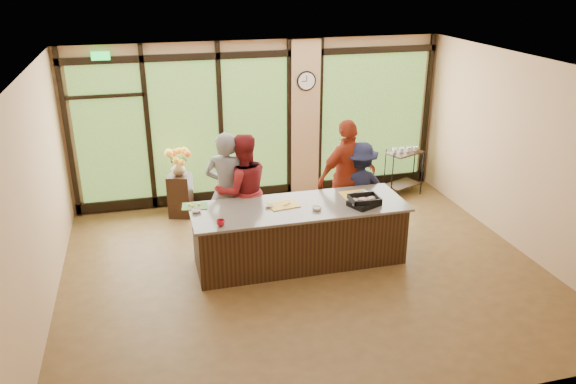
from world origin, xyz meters
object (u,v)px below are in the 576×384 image
roasting_pan (364,203)px  flower_stand (180,195)px  cook_right (359,188)px  cook_left (227,190)px  bar_cart (404,166)px  island_base (299,235)px

roasting_pan → flower_stand: 3.54m
roasting_pan → cook_right: bearing=47.1°
cook_left → flower_stand: size_ratio=2.43×
flower_stand → bar_cart: bar_cart is taller
island_base → bar_cart: size_ratio=3.29×
island_base → roasting_pan: 1.09m
bar_cart → cook_right: bearing=-158.7°
cook_right → bar_cart: cook_right is taller
flower_stand → bar_cart: (4.35, -0.01, 0.18)m
flower_stand → cook_left: bearing=-46.4°
flower_stand → bar_cart: 4.35m
island_base → roasting_pan: roasting_pan is taller
roasting_pan → bar_cart: bearing=27.9°
island_base → cook_left: cook_left is taller
island_base → roasting_pan: (0.93, -0.23, 0.52)m
cook_right → flower_stand: bearing=-19.3°
roasting_pan → flower_stand: bearing=111.6°
island_base → flower_stand: (-1.60, 2.18, -0.05)m
cook_right → roasting_pan: (-0.32, -1.00, 0.17)m
cook_left → cook_right: size_ratio=1.20×
island_base → cook_left: 1.36m
bar_cart → island_base: bearing=-163.6°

